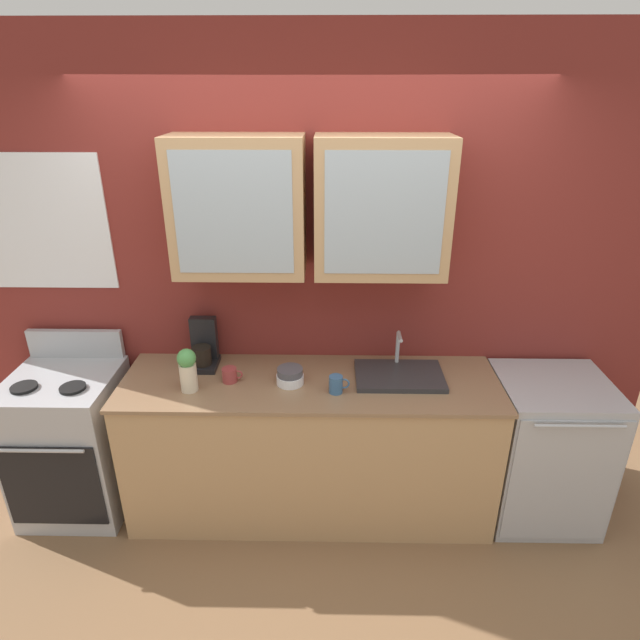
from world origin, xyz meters
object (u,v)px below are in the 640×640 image
cup_near_bowls (230,375)px  dishwasher (544,449)px  vase (188,369)px  stove_range (73,442)px  coffee_maker (203,348)px  bowl_stack (290,376)px  cup_near_sink (336,384)px  sink_faucet (399,375)px

cup_near_bowls → dishwasher: cup_near_bowls is taller
dishwasher → vase: bearing=-177.3°
stove_range → coffee_maker: 1.00m
stove_range → dishwasher: (2.85, -0.00, -0.01)m
bowl_stack → cup_near_sink: bearing=-19.6°
cup_near_sink → sink_faucet: bearing=24.2°
bowl_stack → cup_near_sink: (0.26, -0.09, 0.00)m
stove_range → cup_near_bowls: 1.11m
bowl_stack → coffee_maker: coffee_maker is taller
sink_faucet → vase: (-1.18, -0.15, 0.11)m
vase → dishwasher: vase is taller
bowl_stack → cup_near_bowls: bearing=177.7°
dishwasher → cup_near_sink: bearing=-175.0°
sink_faucet → bowl_stack: 0.63m
stove_range → sink_faucet: sink_faucet is taller
bowl_stack → vase: size_ratio=0.62×
sink_faucet → dishwasher: 1.01m
stove_range → vase: 0.98m
vase → bowl_stack: bearing=8.3°
bowl_stack → cup_near_bowls: 0.34m
vase → dishwasher: size_ratio=0.28×
bowl_stack → sink_faucet: bearing=6.5°
vase → sink_faucet: bearing=7.4°
cup_near_bowls → coffee_maker: coffee_maker is taller
stove_range → vase: bearing=-7.4°
sink_faucet → bowl_stack: sink_faucet is taller
coffee_maker → bowl_stack: bearing=-21.8°
cup_near_sink → dishwasher: size_ratio=0.12×
cup_near_bowls → vase: bearing=-155.7°
sink_faucet → vase: size_ratio=2.01×
cup_near_sink → vase: bearing=179.2°
vase → dishwasher: (2.07, 0.10, -0.58)m
cup_near_sink → stove_range: bearing=175.9°
sink_faucet → cup_near_bowls: bearing=-176.6°
sink_faucet → cup_near_bowls: size_ratio=4.24×
bowl_stack → cup_near_bowls: size_ratio=1.31×
dishwasher → coffee_maker: 2.13m
stove_range → cup_near_sink: 1.68m
dishwasher → sink_faucet: bearing=176.6°
coffee_maker → dishwasher: bearing=-5.4°
dishwasher → coffee_maker: coffee_maker is taller
sink_faucet → coffee_maker: (-1.15, 0.14, 0.09)m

